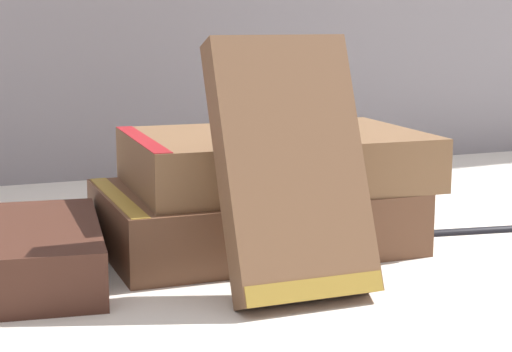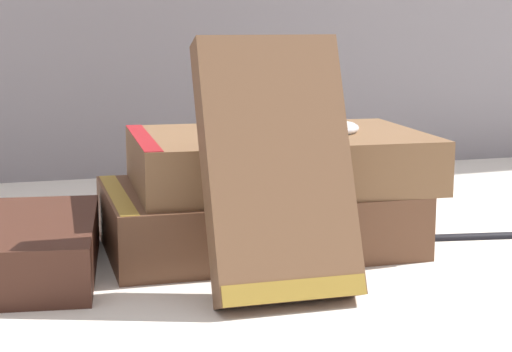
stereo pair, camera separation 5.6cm
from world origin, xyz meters
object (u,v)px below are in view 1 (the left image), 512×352
(book_flat_bottom, at_px, (249,217))
(book_flat_top, at_px, (269,159))
(book_leaning_front, at_px, (292,176))
(fountain_pen, at_px, (489,226))
(reading_glasses, at_px, (166,212))
(pocket_watch, at_px, (313,127))

(book_flat_bottom, bearing_deg, book_flat_top, 5.55)
(book_leaning_front, relative_size, fountain_pen, 1.11)
(book_leaning_front, distance_m, reading_glasses, 0.24)
(book_flat_bottom, height_order, fountain_pen, book_flat_bottom)
(book_flat_top, bearing_deg, pocket_watch, 2.03)
(fountain_pen, bearing_deg, book_flat_bottom, -179.21)
(book_flat_bottom, xyz_separation_m, pocket_watch, (0.05, 0.00, 0.06))
(reading_glasses, bearing_deg, book_flat_bottom, -72.20)
(book_flat_top, relative_size, fountain_pen, 1.54)
(book_flat_top, height_order, book_leaning_front, book_leaning_front)
(reading_glasses, height_order, fountain_pen, fountain_pen)
(book_flat_top, bearing_deg, book_flat_bottom, -172.29)
(book_flat_bottom, xyz_separation_m, reading_glasses, (-0.03, 0.12, -0.02))
(book_leaning_front, height_order, reading_glasses, book_leaning_front)
(pocket_watch, height_order, fountain_pen, pocket_watch)
(book_flat_bottom, height_order, pocket_watch, pocket_watch)
(pocket_watch, distance_m, reading_glasses, 0.17)
(book_flat_bottom, height_order, reading_glasses, book_flat_bottom)
(pocket_watch, xyz_separation_m, reading_glasses, (-0.08, 0.12, -0.08))
(book_leaning_front, bearing_deg, reading_glasses, 93.49)
(book_flat_bottom, relative_size, reading_glasses, 2.17)
(book_flat_bottom, distance_m, fountain_pen, 0.19)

